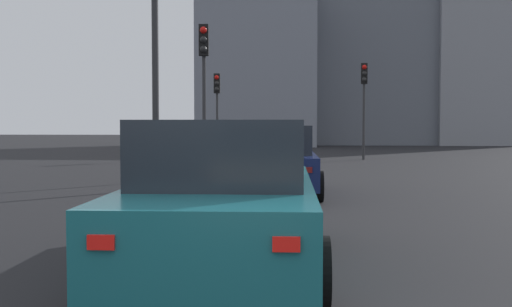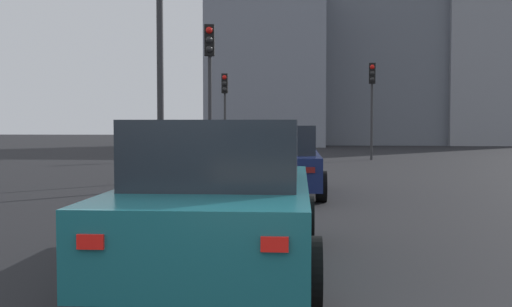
# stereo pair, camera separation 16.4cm
# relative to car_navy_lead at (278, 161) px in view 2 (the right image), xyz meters

# --- Properties ---
(car_navy_lead) EXTENTS (4.31, 2.09, 1.56)m
(car_navy_lead) POSITION_rel_car_navy_lead_xyz_m (0.00, 0.00, 0.00)
(car_navy_lead) COLOR #141E4C
(car_navy_lead) RESTS_ON ground_plane
(car_teal_second) EXTENTS (4.77, 2.12, 1.64)m
(car_teal_second) POSITION_rel_car_navy_lead_xyz_m (-7.16, 0.32, 0.04)
(car_teal_second) COLOR #19606B
(car_teal_second) RESTS_ON ground_plane
(traffic_light_near_left) EXTENTS (0.32, 0.29, 4.46)m
(traffic_light_near_left) POSITION_rel_car_navy_lead_xyz_m (3.93, 2.17, 2.44)
(traffic_light_near_left) COLOR #2D2D30
(traffic_light_near_left) RESTS_ON ground_plane
(traffic_light_near_right) EXTENTS (0.32, 0.28, 3.88)m
(traffic_light_near_right) POSITION_rel_car_navy_lead_xyz_m (14.24, 3.07, 2.04)
(traffic_light_near_right) COLOR #2D2D30
(traffic_light_near_right) RESTS_ON ground_plane
(traffic_light_far_left) EXTENTS (0.32, 0.29, 4.22)m
(traffic_light_far_left) POSITION_rel_car_navy_lead_xyz_m (13.34, -3.50, 2.28)
(traffic_light_far_left) COLOR #2D2D30
(traffic_light_far_left) RESTS_ON ground_plane
(building_facade_left) EXTENTS (10.31, 6.31, 11.99)m
(building_facade_left) POSITION_rel_car_navy_lead_xyz_m (35.34, -13.90, 5.25)
(building_facade_left) COLOR gray
(building_facade_left) RESTS_ON ground_plane
(building_facade_center) EXTENTS (9.47, 11.28, 12.22)m
(building_facade_center) POSITION_rel_car_navy_lead_xyz_m (35.43, -5.90, 5.36)
(building_facade_center) COLOR slate
(building_facade_center) RESTS_ON ground_plane
(building_facade_right) EXTENTS (8.02, 8.15, 10.92)m
(building_facade_right) POSITION_rel_car_navy_lead_xyz_m (30.88, 2.10, 4.71)
(building_facade_right) COLOR gray
(building_facade_right) RESTS_ON ground_plane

